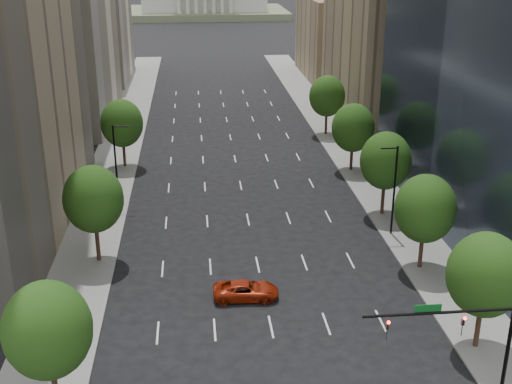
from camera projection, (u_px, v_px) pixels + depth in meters
name	position (u px, v px, depth m)	size (l,w,h in m)	color
sidewalk_left	(94.00, 225.00, 65.84)	(6.00, 200.00, 0.15)	slate
sidewalk_right	(396.00, 213.00, 68.63)	(6.00, 200.00, 0.15)	slate
midrise_cream_left	(57.00, 5.00, 98.64)	(14.00, 30.00, 35.00)	beige
filler_left	(92.00, 34.00, 132.34)	(14.00, 26.00, 18.00)	beige
parking_tan_right	(387.00, 21.00, 101.25)	(14.00, 30.00, 30.00)	#8C7759
filler_right	(339.00, 37.00, 134.41)	(14.00, 26.00, 16.00)	#8C7759
tree_right_1	(485.00, 275.00, 44.17)	(5.20, 5.20, 8.75)	#382316
tree_right_2	(425.00, 209.00, 55.36)	(5.20, 5.20, 8.61)	#382316
tree_right_3	(386.00, 161.00, 66.40)	(5.20, 5.20, 8.89)	#382316
tree_right_4	(353.00, 128.00, 79.56)	(5.20, 5.20, 8.46)	#382316
tree_right_5	(327.00, 96.00, 94.31)	(5.20, 5.20, 8.75)	#382316
tree_left_0	(47.00, 330.00, 37.93)	(5.20, 5.20, 8.75)	#382316
tree_left_1	(93.00, 199.00, 56.43)	(5.20, 5.20, 8.97)	#382316
tree_left_2	(122.00, 123.00, 80.67)	(5.20, 5.20, 8.68)	#382316
streetlight_rn	(394.00, 188.00, 62.09)	(1.70, 0.20, 9.00)	black
streetlight_ln	(116.00, 163.00, 68.95)	(1.70, 0.20, 9.00)	black
traffic_signal	(470.00, 335.00, 38.49)	(9.12, 0.40, 7.38)	black
foothills	(235.00, 16.00, 584.82)	(720.00, 413.00, 263.00)	olive
car_red_far	(246.00, 290.00, 52.29)	(2.41, 5.23, 1.45)	#9A220B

